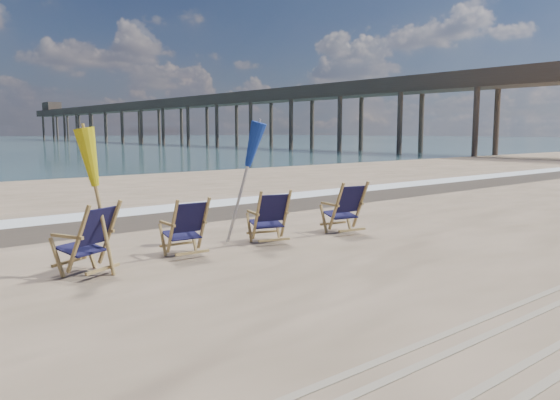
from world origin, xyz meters
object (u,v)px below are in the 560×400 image
(beach_chair_0, at_px, (110,235))
(beach_chair_3, at_px, (360,207))
(fishing_pier, at_px, (178,116))
(beach_chair_1, at_px, (204,226))
(beach_chair_2, at_px, (286,216))
(umbrella_blue, at_px, (242,148))
(umbrella_yellow, at_px, (98,164))

(beach_chair_0, xyz_separation_m, beach_chair_3, (5.32, -0.32, 0.00))
(beach_chair_3, bearing_deg, fishing_pier, -107.10)
(fishing_pier, bearing_deg, beach_chair_1, -118.87)
(beach_chair_0, relative_size, beach_chair_1, 1.08)
(beach_chair_2, relative_size, fishing_pier, 0.01)
(beach_chair_3, height_order, umbrella_blue, umbrella_blue)
(beach_chair_1, distance_m, umbrella_blue, 1.80)
(fishing_pier, bearing_deg, umbrella_yellow, -119.95)
(umbrella_yellow, bearing_deg, beach_chair_1, 5.29)
(umbrella_yellow, height_order, fishing_pier, fishing_pier)
(beach_chair_3, distance_m, fishing_pier, 80.19)
(fishing_pier, bearing_deg, beach_chair_0, -119.89)
(beach_chair_0, xyz_separation_m, umbrella_yellow, (-0.20, -0.18, 1.10))
(beach_chair_2, bearing_deg, beach_chair_3, -170.14)
(beach_chair_0, height_order, umbrella_blue, umbrella_blue)
(beach_chair_0, distance_m, umbrella_yellow, 1.13)
(beach_chair_3, distance_m, umbrella_blue, 2.91)
(beach_chair_3, bearing_deg, beach_chair_1, 4.44)
(fishing_pier, bearing_deg, beach_chair_2, -117.74)
(fishing_pier, bearing_deg, beach_chair_3, -116.48)
(beach_chair_0, bearing_deg, umbrella_yellow, 16.80)
(fishing_pier, bearing_deg, umbrella_blue, -118.32)
(beach_chair_2, xyz_separation_m, umbrella_yellow, (-3.64, -0.06, 1.13))
(beach_chair_3, relative_size, fishing_pier, 0.01)
(beach_chair_1, relative_size, beach_chair_2, 0.98)
(beach_chair_0, distance_m, beach_chair_2, 3.44)
(beach_chair_2, relative_size, umbrella_blue, 0.45)
(beach_chair_3, height_order, fishing_pier, fishing_pier)
(beach_chair_2, height_order, umbrella_blue, umbrella_blue)
(beach_chair_0, xyz_separation_m, beach_chair_1, (1.67, -0.00, -0.04))
(umbrella_yellow, bearing_deg, beach_chair_2, 1.01)
(beach_chair_1, xyz_separation_m, beach_chair_2, (1.76, -0.11, 0.01))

